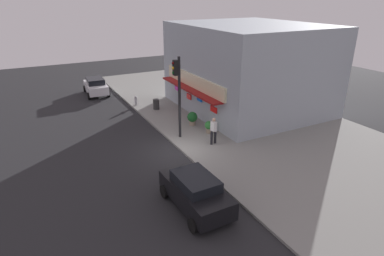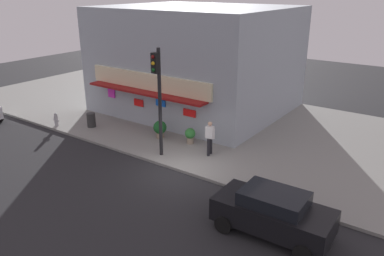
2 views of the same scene
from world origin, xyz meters
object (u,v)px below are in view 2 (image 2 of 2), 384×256
at_px(trash_can, 91,120).
at_px(potted_plant_by_doorway, 160,128).
at_px(parked_car_black, 273,212).
at_px(potted_plant_by_window, 190,135).
at_px(fire_hydrant, 56,120).
at_px(pedestrian, 210,137).
at_px(traffic_light, 158,89).

xyz_separation_m(trash_can, potted_plant_by_doorway, (4.58, 1.01, 0.14)).
distance_m(trash_can, parked_car_black, 13.86).
height_order(trash_can, potted_plant_by_window, potted_plant_by_window).
relative_size(potted_plant_by_doorway, parked_car_black, 0.24).
bearing_deg(potted_plant_by_window, trash_can, -168.47).
height_order(fire_hydrant, pedestrian, pedestrian).
height_order(pedestrian, potted_plant_by_window, pedestrian).
relative_size(potted_plant_by_doorway, potted_plant_by_window, 1.16).
relative_size(fire_hydrant, trash_can, 0.97).
bearing_deg(potted_plant_by_doorway, potted_plant_by_window, 9.29).
bearing_deg(pedestrian, parked_car_black, -38.18).
relative_size(pedestrian, potted_plant_by_doorway, 1.78).
bearing_deg(pedestrian, potted_plant_by_doorway, 174.58).
bearing_deg(potted_plant_by_doorway, trash_can, -167.56).
relative_size(traffic_light, potted_plant_by_doorway, 5.42).
xyz_separation_m(pedestrian, potted_plant_by_window, (-1.67, 0.64, -0.47)).
bearing_deg(pedestrian, fire_hydrant, -169.66).
distance_m(traffic_light, pedestrian, 3.53).
xyz_separation_m(potted_plant_by_doorway, parked_car_black, (8.83, -4.50, 0.15)).
height_order(fire_hydrant, potted_plant_by_window, potted_plant_by_window).
height_order(fire_hydrant, parked_car_black, parked_car_black).
xyz_separation_m(trash_can, potted_plant_by_window, (6.44, 1.31, 0.07)).
bearing_deg(pedestrian, traffic_light, -142.86).
xyz_separation_m(fire_hydrant, pedestrian, (9.98, 1.82, 0.57)).
height_order(trash_can, potted_plant_by_doorway, potted_plant_by_doorway).
distance_m(potted_plant_by_window, parked_car_black, 8.47).
relative_size(fire_hydrant, potted_plant_by_doorway, 0.83).
height_order(traffic_light, fire_hydrant, traffic_light).
height_order(pedestrian, parked_car_black, pedestrian).
height_order(traffic_light, parked_car_black, traffic_light).
relative_size(trash_can, potted_plant_by_doorway, 0.85).
height_order(traffic_light, pedestrian, traffic_light).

